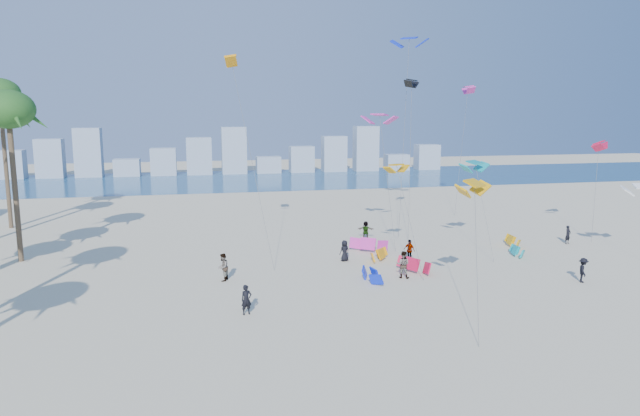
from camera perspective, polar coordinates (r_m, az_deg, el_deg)
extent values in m
plane|color=beige|center=(27.12, 1.00, -15.29)|extent=(220.00, 220.00, 0.00)
plane|color=navy|center=(96.78, -8.80, 2.72)|extent=(220.00, 220.00, 0.00)
imported|color=black|center=(33.36, -7.24, -8.93)|extent=(0.71, 0.56, 1.71)
imported|color=gray|center=(40.41, 8.15, -5.52)|extent=(1.14, 1.06, 1.88)
imported|color=black|center=(44.43, 2.43, -4.21)|extent=(0.92, 0.75, 1.62)
imported|color=gray|center=(45.09, 8.75, -4.10)|extent=(0.86, 1.02, 1.64)
imported|color=black|center=(42.80, 24.42, -5.59)|extent=(1.05, 1.24, 1.67)
imported|color=gray|center=(52.17, 4.50, -2.16)|extent=(1.56, 0.96, 1.61)
imported|color=black|center=(54.48, 23.16, -2.43)|extent=(0.67, 0.54, 1.58)
imported|color=gray|center=(39.87, -9.50, -5.76)|extent=(0.99, 1.11, 1.89)
cylinder|color=#595959|center=(41.65, 8.77, -1.17)|extent=(0.33, 5.14, 7.43)
cylinder|color=#595959|center=(48.34, 6.64, 2.52)|extent=(0.63, 2.99, 11.03)
cylinder|color=#595959|center=(46.87, 15.82, -0.30)|extent=(0.25, 3.37, 7.32)
cylinder|color=#595959|center=(43.00, -6.70, 4.56)|extent=(2.49, 4.79, 15.38)
cylinder|color=#595959|center=(52.25, 8.83, 4.67)|extent=(0.98, 2.63, 14.05)
cylinder|color=#595959|center=(54.18, 8.24, 6.95)|extent=(2.04, 3.86, 18.01)
cylinder|color=#595959|center=(56.97, 25.40, 1.46)|extent=(1.91, 2.50, 8.53)
cylinder|color=#595959|center=(31.26, 15.12, -4.98)|extent=(1.76, 4.61, 7.46)
cylinder|color=#595959|center=(66.74, 13.73, 5.56)|extent=(3.02, 4.09, 14.05)
cylinder|color=brown|center=(49.09, -27.77, 1.85)|extent=(0.40, 0.40, 11.46)
ellipsoid|color=#21571F|center=(48.76, -28.30, 8.53)|extent=(3.80, 3.80, 2.85)
cylinder|color=brown|center=(63.67, -28.49, 4.01)|extent=(0.40, 0.40, 12.97)
cube|color=#9EADBF|center=(110.51, -28.08, 3.80)|extent=(4.40, 3.00, 4.80)
cube|color=#9EADBF|center=(108.91, -24.97, 4.44)|extent=(4.40, 3.00, 6.60)
cube|color=#9EADBF|center=(107.66, -21.78, 5.08)|extent=(4.40, 3.00, 8.40)
cube|color=#9EADBF|center=(107.03, -18.41, 3.80)|extent=(4.40, 3.00, 3.00)
cube|color=#9EADBF|center=(106.45, -15.11, 4.41)|extent=(4.40, 3.00, 4.80)
cube|color=#9EADBF|center=(106.25, -11.78, 5.02)|extent=(4.40, 3.00, 6.60)
cube|color=#9EADBF|center=(106.42, -8.44, 5.61)|extent=(4.40, 3.00, 8.40)
cube|color=#9EADBF|center=(107.22, -5.09, 4.26)|extent=(4.40, 3.00, 3.00)
cube|color=#9EADBF|center=(108.09, -1.82, 4.81)|extent=(4.40, 3.00, 4.80)
cube|color=#9EADBF|center=(109.30, 1.39, 5.34)|extent=(4.40, 3.00, 6.60)
cube|color=#9EADBF|center=(110.86, 4.52, 5.84)|extent=(4.40, 3.00, 8.40)
cube|color=#9EADBF|center=(113.00, 7.53, 4.49)|extent=(4.40, 3.00, 3.00)
cube|color=#9EADBF|center=(115.16, 10.45, 4.95)|extent=(4.40, 3.00, 4.80)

